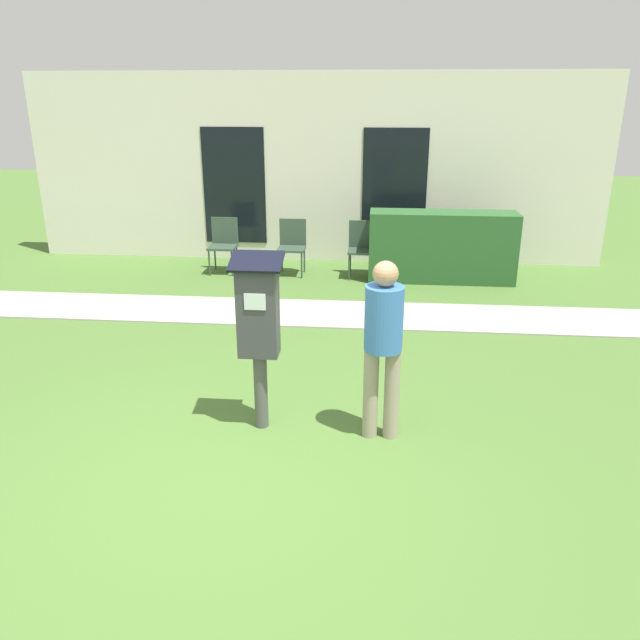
{
  "coord_description": "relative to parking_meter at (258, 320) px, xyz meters",
  "views": [
    {
      "loc": [
        1.13,
        -4.02,
        2.83
      ],
      "look_at": [
        0.68,
        0.85,
        1.05
      ],
      "focal_mm": 35.0,
      "sensor_mm": 36.0,
      "label": 1
    }
  ],
  "objects": [
    {
      "name": "ground_plane",
      "position": [
        -0.15,
        -0.89,
        -1.02
      ],
      "size": [
        40.0,
        40.0,
        0.0
      ],
      "primitive_type": "plane",
      "color": "#476B2D"
    },
    {
      "name": "sidewalk",
      "position": [
        -0.15,
        3.08,
        -1.01
      ],
      "size": [
        12.0,
        1.1,
        0.02
      ],
      "color": "#A3A099",
      "rests_on": "ground"
    },
    {
      "name": "building_facade",
      "position": [
        -0.15,
        6.12,
        0.58
      ],
      "size": [
        10.0,
        0.26,
        3.2
      ],
      "color": "silver",
      "rests_on": "ground"
    },
    {
      "name": "parking_meter",
      "position": [
        0.0,
        0.0,
        0.0
      ],
      "size": [
        0.44,
        0.31,
        1.59
      ],
      "color": "#4C4C4C",
      "rests_on": "ground"
    },
    {
      "name": "person_standing",
      "position": [
        1.06,
        -0.07,
        -0.09
      ],
      "size": [
        0.32,
        0.32,
        1.58
      ],
      "rotation": [
        0.0,
        0.0,
        0.34
      ],
      "color": "gray",
      "rests_on": "ground"
    },
    {
      "name": "outdoor_chair_left",
      "position": [
        -1.56,
        5.1,
        -0.49
      ],
      "size": [
        0.44,
        0.44,
        0.9
      ],
      "rotation": [
        0.0,
        0.0,
        0.32
      ],
      "color": "#334738",
      "rests_on": "ground"
    },
    {
      "name": "outdoor_chair_middle",
      "position": [
        -0.41,
        5.09,
        -0.49
      ],
      "size": [
        0.44,
        0.44,
        0.9
      ],
      "rotation": [
        0.0,
        0.0,
        -0.01
      ],
      "color": "#334738",
      "rests_on": "ground"
    },
    {
      "name": "outdoor_chair_right",
      "position": [
        0.74,
        5.04,
        -0.49
      ],
      "size": [
        0.44,
        0.44,
        0.9
      ],
      "rotation": [
        0.0,
        0.0,
        -0.29
      ],
      "color": "#334738",
      "rests_on": "ground"
    },
    {
      "name": "hedge_row",
      "position": [
        2.01,
        4.9,
        -0.47
      ],
      "size": [
        2.29,
        0.6,
        1.1
      ],
      "color": "#285628",
      "rests_on": "ground"
    }
  ]
}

